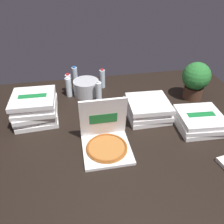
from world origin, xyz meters
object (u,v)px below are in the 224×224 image
pizza_stack_left_far (35,108)px  pizza_stack_center_near (148,108)px  open_pizza_box (106,140)px  water_bottle_1 (75,76)px  water_bottle_4 (99,92)px  ice_bucket (86,88)px  pizza_stack_right_far (199,121)px  potted_plant (196,79)px  water_bottle_3 (69,84)px  water_bottle_2 (102,79)px  water_bottle_0 (69,87)px

pizza_stack_left_far → pizza_stack_center_near: 1.15m
open_pizza_box → water_bottle_1: size_ratio=1.74×
water_bottle_4 → ice_bucket: bearing=124.8°
open_pizza_box → water_bottle_4: (0.05, 0.79, 0.04)m
pizza_stack_right_far → potted_plant: 0.60m
water_bottle_4 → potted_plant: bearing=-6.9°
open_pizza_box → water_bottle_4: bearing=86.6°
water_bottle_3 → pizza_stack_left_far: bearing=-124.0°
open_pizza_box → potted_plant: size_ratio=0.99×
pizza_stack_left_far → ice_bucket: (0.55, 0.43, -0.05)m
water_bottle_4 → potted_plant: size_ratio=0.57×
water_bottle_2 → water_bottle_3: same height
water_bottle_0 → water_bottle_4: (0.34, -0.18, 0.00)m
water_bottle_0 → pizza_stack_center_near: bearing=-35.8°
pizza_stack_right_far → water_bottle_2: 1.28m
water_bottle_4 → pizza_stack_right_far: bearing=-36.6°
ice_bucket → water_bottle_2: size_ratio=1.23×
open_pizza_box → ice_bucket: size_ratio=1.42×
pizza_stack_center_near → pizza_stack_right_far: pizza_stack_center_near is taller
pizza_stack_right_far → water_bottle_1: (-1.15, 1.14, 0.05)m
open_pizza_box → pizza_stack_left_far: bearing=139.2°
open_pizza_box → water_bottle_2: size_ratio=1.74×
water_bottle_1 → water_bottle_4: size_ratio=1.00×
water_bottle_0 → water_bottle_4: bearing=-27.5°
ice_bucket → water_bottle_3: water_bottle_3 is taller
pizza_stack_left_far → water_bottle_0: (0.34, 0.42, -0.02)m
water_bottle_3 → potted_plant: 1.50m
pizza_stack_right_far → water_bottle_3: size_ratio=1.83×
ice_bucket → water_bottle_1: water_bottle_1 is taller
potted_plant → water_bottle_0: bearing=167.9°
open_pizza_box → potted_plant: potted_plant is taller
pizza_stack_center_near → ice_bucket: size_ratio=1.46×
pizza_stack_right_far → ice_bucket: bearing=140.4°
pizza_stack_center_near → water_bottle_4: water_bottle_4 is taller
water_bottle_1 → water_bottle_3: bearing=-113.2°
water_bottle_0 → potted_plant: size_ratio=0.57×
pizza_stack_left_far → pizza_stack_right_far: size_ratio=0.98×
pizza_stack_center_near → water_bottle_0: water_bottle_0 is taller
open_pizza_box → potted_plant: bearing=29.7°
pizza_stack_center_near → pizza_stack_right_far: 0.52m
open_pizza_box → pizza_stack_center_near: 0.64m
open_pizza_box → pizza_stack_left_far: (-0.63, 0.55, 0.06)m
pizza_stack_right_far → water_bottle_1: 1.62m
water_bottle_1 → water_bottle_4: (0.25, -0.47, 0.00)m
pizza_stack_left_far → water_bottle_1: 0.84m
pizza_stack_left_far → water_bottle_1: bearing=58.8°
open_pizza_box → water_bottle_3: (-0.29, 1.06, 0.04)m
water_bottle_2 → pizza_stack_right_far: bearing=-50.8°
pizza_stack_center_near → water_bottle_3: (-0.79, 0.67, 0.03)m
pizza_stack_center_near → water_bottle_2: size_ratio=1.79×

